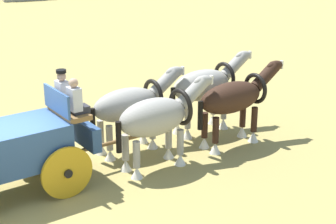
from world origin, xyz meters
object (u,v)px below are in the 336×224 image
(draft_horse_rear_off, at_px, (157,118))
(show_wagon, at_px, (12,148))
(draft_horse_rear_near, at_px, (131,105))
(draft_horse_lead_off, at_px, (235,99))
(draft_horse_lead_near, at_px, (205,86))

(draft_horse_rear_off, bearing_deg, show_wagon, -176.59)
(draft_horse_rear_near, xyz_separation_m, draft_horse_lead_off, (2.84, -0.64, 0.05))
(draft_horse_rear_near, distance_m, draft_horse_lead_off, 2.91)
(draft_horse_rear_near, distance_m, draft_horse_lead_near, 2.60)
(draft_horse_rear_off, bearing_deg, draft_horse_lead_near, 40.28)
(draft_horse_lead_near, height_order, draft_horse_lead_off, draft_horse_lead_near)
(draft_horse_rear_near, height_order, draft_horse_lead_near, draft_horse_lead_near)
(show_wagon, xyz_separation_m, draft_horse_rear_near, (3.30, 1.48, 0.12))
(draft_horse_lead_near, bearing_deg, draft_horse_rear_off, -139.72)
(draft_horse_rear_near, height_order, draft_horse_lead_off, draft_horse_lead_off)
(draft_horse_rear_near, relative_size, draft_horse_lead_off, 0.97)
(draft_horse_lead_off, bearing_deg, draft_horse_rear_near, 167.26)
(draft_horse_rear_near, xyz_separation_m, draft_horse_rear_off, (0.30, -1.26, 0.03))
(show_wagon, height_order, draft_horse_rear_near, show_wagon)
(draft_horse_rear_off, bearing_deg, draft_horse_lead_off, 13.79)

